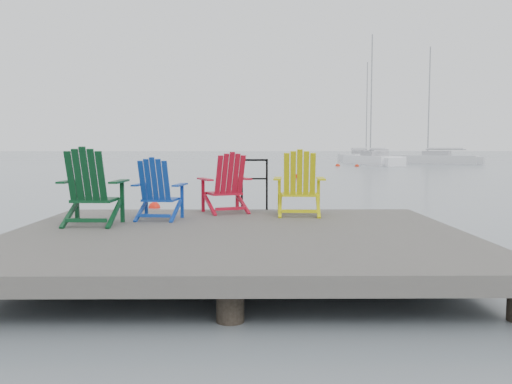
{
  "coord_description": "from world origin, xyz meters",
  "views": [
    {
      "loc": [
        0.2,
        -7.08,
        1.61
      ],
      "look_at": [
        0.27,
        2.02,
        0.85
      ],
      "focal_mm": 38.0,
      "sensor_mm": 36.0,
      "label": 1
    }
  ],
  "objects_px": {
    "chair_blue": "(158,189)",
    "chair_yellow": "(299,184)",
    "sailboat_mid": "(364,157)",
    "buoy_c": "(357,166)",
    "sailboat_near": "(372,161)",
    "sailboat_far": "(432,160)",
    "chair_red": "(226,183)",
    "buoy_a": "(154,208)",
    "buoy_b": "(297,178)",
    "handrail": "(254,179)",
    "buoy_d": "(338,166)",
    "chair_green": "(91,187)"
  },
  "relations": [
    {
      "from": "handrail",
      "to": "chair_blue",
      "type": "height_order",
      "value": "chair_blue"
    },
    {
      "from": "handrail",
      "to": "buoy_a",
      "type": "height_order",
      "value": "handrail"
    },
    {
      "from": "chair_yellow",
      "to": "buoy_d",
      "type": "xyz_separation_m",
      "value": [
        6.5,
        36.78,
        -1.02
      ]
    },
    {
      "from": "chair_blue",
      "to": "chair_yellow",
      "type": "bearing_deg",
      "value": 19.82
    },
    {
      "from": "chair_blue",
      "to": "buoy_b",
      "type": "distance_m",
      "value": 20.32
    },
    {
      "from": "sailboat_far",
      "to": "buoy_d",
      "type": "bearing_deg",
      "value": 153.72
    },
    {
      "from": "handrail",
      "to": "chair_green",
      "type": "xyz_separation_m",
      "value": [
        -2.31,
        -1.91,
        0.0
      ]
    },
    {
      "from": "sailboat_mid",
      "to": "buoy_a",
      "type": "xyz_separation_m",
      "value": [
        -16.29,
        -51.44,
        -0.35
      ]
    },
    {
      "from": "chair_blue",
      "to": "buoy_d",
      "type": "distance_m",
      "value": 38.26
    },
    {
      "from": "sailboat_far",
      "to": "buoy_d",
      "type": "relative_size",
      "value": 28.3
    },
    {
      "from": "sailboat_far",
      "to": "handrail",
      "type": "bearing_deg",
      "value": -172.68
    },
    {
      "from": "buoy_a",
      "to": "buoy_d",
      "type": "height_order",
      "value": "buoy_d"
    },
    {
      "from": "chair_blue",
      "to": "sailboat_near",
      "type": "xyz_separation_m",
      "value": [
        12.56,
        41.55,
        -0.61
      ]
    },
    {
      "from": "handrail",
      "to": "buoy_b",
      "type": "height_order",
      "value": "handrail"
    },
    {
      "from": "chair_red",
      "to": "sailboat_mid",
      "type": "height_order",
      "value": "sailboat_mid"
    },
    {
      "from": "chair_blue",
      "to": "chair_red",
      "type": "xyz_separation_m",
      "value": [
        1.0,
        0.87,
        0.03
      ]
    },
    {
      "from": "chair_blue",
      "to": "chair_yellow",
      "type": "distance_m",
      "value": 2.24
    },
    {
      "from": "buoy_a",
      "to": "buoy_b",
      "type": "xyz_separation_m",
      "value": [
        4.97,
        13.86,
        0.0
      ]
    },
    {
      "from": "chair_blue",
      "to": "sailboat_far",
      "type": "xyz_separation_m",
      "value": [
        19.01,
        44.26,
        -0.61
      ]
    },
    {
      "from": "handrail",
      "to": "sailboat_far",
      "type": "distance_m",
      "value": 46.37
    },
    {
      "from": "sailboat_near",
      "to": "buoy_d",
      "type": "xyz_separation_m",
      "value": [
        -3.87,
        -4.29,
        -0.35
      ]
    },
    {
      "from": "sailboat_far",
      "to": "buoy_d",
      "type": "height_order",
      "value": "sailboat_far"
    },
    {
      "from": "handrail",
      "to": "chair_green",
      "type": "bearing_deg",
      "value": -140.41
    },
    {
      "from": "buoy_b",
      "to": "buoy_d",
      "type": "xyz_separation_m",
      "value": [
        4.88,
        17.31,
        0.0
      ]
    },
    {
      "from": "sailboat_far",
      "to": "buoy_a",
      "type": "distance_m",
      "value": 43.17
    },
    {
      "from": "sailboat_mid",
      "to": "sailboat_far",
      "type": "xyz_separation_m",
      "value": [
        3.87,
        -13.26,
        0.0
      ]
    },
    {
      "from": "buoy_b",
      "to": "buoy_c",
      "type": "relative_size",
      "value": 1.08
    },
    {
      "from": "chair_yellow",
      "to": "buoy_d",
      "type": "height_order",
      "value": "chair_yellow"
    },
    {
      "from": "buoy_b",
      "to": "buoy_c",
      "type": "distance_m",
      "value": 17.76
    },
    {
      "from": "chair_blue",
      "to": "sailboat_far",
      "type": "relative_size",
      "value": 0.08
    },
    {
      "from": "chair_yellow",
      "to": "buoy_b",
      "type": "distance_m",
      "value": 19.56
    },
    {
      "from": "sailboat_near",
      "to": "sailboat_far",
      "type": "relative_size",
      "value": 1.06
    },
    {
      "from": "sailboat_near",
      "to": "buoy_b",
      "type": "distance_m",
      "value": 23.31
    },
    {
      "from": "chair_red",
      "to": "buoy_c",
      "type": "distance_m",
      "value": 36.83
    },
    {
      "from": "chair_blue",
      "to": "buoy_a",
      "type": "height_order",
      "value": "chair_blue"
    },
    {
      "from": "sailboat_mid",
      "to": "buoy_c",
      "type": "bearing_deg",
      "value": -63.94
    },
    {
      "from": "buoy_a",
      "to": "chair_blue",
      "type": "bearing_deg",
      "value": -79.25
    },
    {
      "from": "handrail",
      "to": "buoy_a",
      "type": "bearing_deg",
      "value": 118.97
    },
    {
      "from": "chair_red",
      "to": "sailboat_near",
      "type": "height_order",
      "value": "sailboat_near"
    },
    {
      "from": "handrail",
      "to": "buoy_a",
      "type": "xyz_separation_m",
      "value": [
        -2.63,
        4.74,
        -1.04
      ]
    },
    {
      "from": "chair_green",
      "to": "chair_blue",
      "type": "xyz_separation_m",
      "value": [
        0.84,
        0.57,
        -0.07
      ]
    },
    {
      "from": "handrail",
      "to": "buoy_b",
      "type": "relative_size",
      "value": 2.2
    },
    {
      "from": "sailboat_far",
      "to": "buoy_c",
      "type": "height_order",
      "value": "sailboat_far"
    },
    {
      "from": "handrail",
      "to": "chair_blue",
      "type": "distance_m",
      "value": 1.99
    },
    {
      "from": "buoy_c",
      "to": "handrail",
      "type": "bearing_deg",
      "value": -103.88
    },
    {
      "from": "buoy_c",
      "to": "sailboat_mid",
      "type": "bearing_deg",
      "value": 76.69
    },
    {
      "from": "buoy_a",
      "to": "handrail",
      "type": "bearing_deg",
      "value": -61.03
    },
    {
      "from": "buoy_b",
      "to": "buoy_c",
      "type": "xyz_separation_m",
      "value": [
        6.35,
        16.58,
        0.0
      ]
    },
    {
      "from": "handrail",
      "to": "sailboat_far",
      "type": "xyz_separation_m",
      "value": [
        17.54,
        42.92,
        -0.69
      ]
    },
    {
      "from": "chair_green",
      "to": "buoy_b",
      "type": "distance_m",
      "value": 21.06
    }
  ]
}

